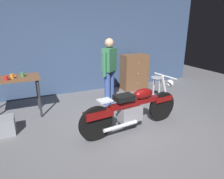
% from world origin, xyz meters
% --- Properties ---
extents(ground_plane, '(12.00, 12.00, 0.00)m').
position_xyz_m(ground_plane, '(0.00, 0.00, 0.00)').
color(ground_plane, slate).
extents(back_wall, '(8.00, 0.12, 3.10)m').
position_xyz_m(back_wall, '(0.00, 2.80, 1.55)').
color(back_wall, '#384C70').
rests_on(back_wall, ground_plane).
extents(workbench, '(1.30, 0.64, 0.90)m').
position_xyz_m(workbench, '(-1.97, 1.62, 0.79)').
color(workbench, brown).
rests_on(workbench, ground_plane).
extents(motorcycle, '(2.19, 0.63, 1.00)m').
position_xyz_m(motorcycle, '(0.21, 0.05, 0.45)').
color(motorcycle, black).
rests_on(motorcycle, ground_plane).
extents(person_standing, '(0.47, 0.41, 1.67)m').
position_xyz_m(person_standing, '(0.32, 1.45, 0.93)').
color(person_standing, '#38519D').
rests_on(person_standing, ground_plane).
extents(shop_stool, '(0.32, 0.32, 0.64)m').
position_xyz_m(shop_stool, '(1.61, 1.20, 0.50)').
color(shop_stool, '#B2B2B7').
rests_on(shop_stool, ground_plane).
extents(wooden_dresser, '(0.80, 0.47, 1.10)m').
position_xyz_m(wooden_dresser, '(1.56, 2.30, 0.55)').
color(wooden_dresser, brown).
rests_on(wooden_dresser, ground_plane).
extents(storage_bin, '(0.44, 0.32, 0.34)m').
position_xyz_m(storage_bin, '(-2.12, 0.87, 0.17)').
color(storage_bin, gray).
rests_on(storage_bin, ground_plane).
extents(mug_red_diner, '(0.12, 0.09, 0.09)m').
position_xyz_m(mug_red_diner, '(-1.96, 1.44, 0.94)').
color(mug_red_diner, red).
rests_on(mug_red_diner, workbench).
extents(mug_orange_travel, '(0.11, 0.08, 0.10)m').
position_xyz_m(mug_orange_travel, '(-1.85, 1.54, 0.95)').
color(mug_orange_travel, orange).
rests_on(mug_orange_travel, workbench).
extents(mug_green_speckled, '(0.11, 0.08, 0.09)m').
position_xyz_m(mug_green_speckled, '(-1.65, 1.62, 0.95)').
color(mug_green_speckled, '#3D7F4C').
rests_on(mug_green_speckled, workbench).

